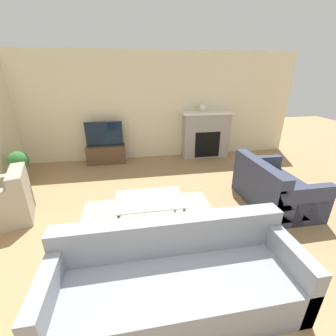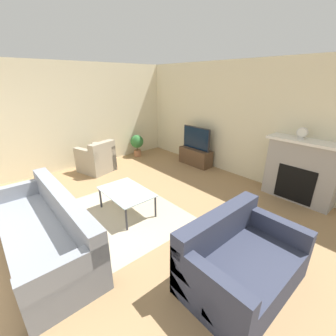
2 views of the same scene
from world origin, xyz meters
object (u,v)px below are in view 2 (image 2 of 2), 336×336
(mantel_clock, at_px, (302,133))
(potted_plant, at_px, (137,143))
(tv, at_px, (196,138))
(armchair_by_window, at_px, (97,160))
(coffee_table, at_px, (126,193))
(couch_loveseat, at_px, (239,262))
(couch_sectional, at_px, (46,233))

(mantel_clock, bearing_deg, potted_plant, -168.30)
(tv, height_order, armchair_by_window, tv)
(coffee_table, bearing_deg, couch_loveseat, 4.85)
(coffee_table, distance_m, potted_plant, 3.23)
(couch_sectional, distance_m, potted_plant, 4.28)
(tv, height_order, couch_loveseat, tv)
(couch_sectional, distance_m, coffee_table, 1.38)
(armchair_by_window, bearing_deg, couch_loveseat, 70.23)
(armchair_by_window, height_order, coffee_table, armchair_by_window)
(armchair_by_window, relative_size, mantel_clock, 4.34)
(mantel_clock, bearing_deg, couch_sectional, -110.63)
(tv, xyz_separation_m, armchair_by_window, (-1.36, -2.31, -0.47))
(tv, bearing_deg, armchair_by_window, -120.40)
(potted_plant, xyz_separation_m, mantel_clock, (4.28, 0.89, 0.92))
(couch_sectional, relative_size, mantel_clock, 10.96)
(couch_loveseat, height_order, potted_plant, couch_loveseat)
(couch_sectional, bearing_deg, tv, 103.30)
(couch_loveseat, relative_size, potted_plant, 2.10)
(armchair_by_window, xyz_separation_m, coffee_table, (2.22, -0.45, 0.08))
(tv, relative_size, coffee_table, 0.90)
(tv, relative_size, couch_loveseat, 0.64)
(potted_plant, bearing_deg, coffee_table, -37.07)
(armchair_by_window, bearing_deg, tv, 133.27)
(couch_loveseat, height_order, armchair_by_window, same)
(tv, distance_m, mantel_clock, 2.63)
(couch_loveseat, relative_size, mantel_clock, 6.54)
(tv, distance_m, coffee_table, 2.92)
(couch_sectional, height_order, potted_plant, couch_sectional)
(couch_sectional, xyz_separation_m, armchair_by_window, (-2.34, 1.82, 0.01))
(tv, distance_m, couch_sectional, 4.28)
(potted_plant, relative_size, mantel_clock, 3.11)
(mantel_clock, bearing_deg, armchair_by_window, -148.68)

